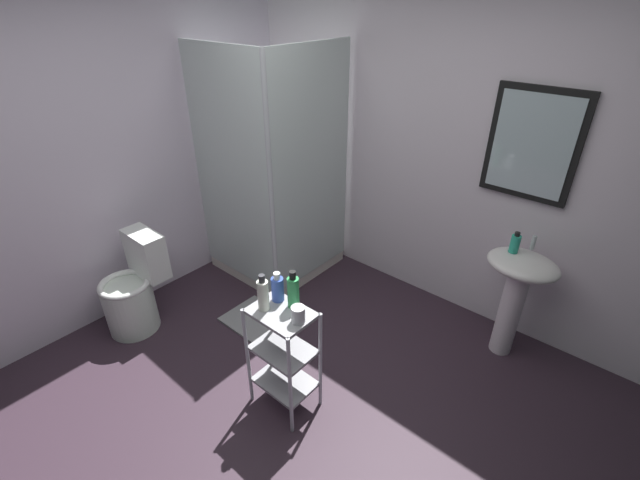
{
  "coord_description": "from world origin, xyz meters",
  "views": [
    {
      "loc": [
        1.31,
        -1.13,
        2.3
      ],
      "look_at": [
        -0.38,
        0.84,
        0.79
      ],
      "focal_mm": 24.12,
      "sensor_mm": 36.0,
      "label": 1
    }
  ],
  "objects_px": {
    "storage_cart": "(283,351)",
    "shampoo_bottle_blue": "(278,288)",
    "lotion_bottle_white": "(263,294)",
    "toilet": "(134,292)",
    "body_wash_bottle_green": "(293,291)",
    "hand_soap_bottle": "(515,243)",
    "pedestal_sink": "(517,285)",
    "bath_mat": "(261,323)",
    "rinse_cup": "(298,315)",
    "shower_stall": "(276,227)"
  },
  "relations": [
    {
      "from": "toilet",
      "to": "bath_mat",
      "type": "distance_m",
      "value": 1.0
    },
    {
      "from": "toilet",
      "to": "bath_mat",
      "type": "bearing_deg",
      "value": 40.3
    },
    {
      "from": "shower_stall",
      "to": "pedestal_sink",
      "type": "distance_m",
      "value": 2.03
    },
    {
      "from": "toilet",
      "to": "storage_cart",
      "type": "xyz_separation_m",
      "value": [
        1.4,
        0.21,
        0.12
      ]
    },
    {
      "from": "storage_cart",
      "to": "hand_soap_bottle",
      "type": "distance_m",
      "value": 1.64
    },
    {
      "from": "hand_soap_bottle",
      "to": "body_wash_bottle_green",
      "type": "xyz_separation_m",
      "value": [
        -0.77,
        -1.29,
        -0.03
      ]
    },
    {
      "from": "shower_stall",
      "to": "rinse_cup",
      "type": "height_order",
      "value": "shower_stall"
    },
    {
      "from": "hand_soap_bottle",
      "to": "storage_cart",
      "type": "bearing_deg",
      "value": -119.98
    },
    {
      "from": "pedestal_sink",
      "to": "bath_mat",
      "type": "height_order",
      "value": "pedestal_sink"
    },
    {
      "from": "pedestal_sink",
      "to": "toilet",
      "type": "bearing_deg",
      "value": -145.22
    },
    {
      "from": "storage_cart",
      "to": "bath_mat",
      "type": "relative_size",
      "value": 1.23
    },
    {
      "from": "toilet",
      "to": "shampoo_bottle_blue",
      "type": "height_order",
      "value": "shampoo_bottle_blue"
    },
    {
      "from": "shampoo_bottle_blue",
      "to": "bath_mat",
      "type": "xyz_separation_m",
      "value": [
        -0.58,
        0.34,
        -0.81
      ]
    },
    {
      "from": "shampoo_bottle_blue",
      "to": "lotion_bottle_white",
      "type": "bearing_deg",
      "value": -90.74
    },
    {
      "from": "storage_cart",
      "to": "shampoo_bottle_blue",
      "type": "height_order",
      "value": "shampoo_bottle_blue"
    },
    {
      "from": "pedestal_sink",
      "to": "toilet",
      "type": "xyz_separation_m",
      "value": [
        -2.27,
        -1.58,
        -0.26
      ]
    },
    {
      "from": "hand_soap_bottle",
      "to": "toilet",
      "type": "bearing_deg",
      "value": -144.17
    },
    {
      "from": "pedestal_sink",
      "to": "rinse_cup",
      "type": "xyz_separation_m",
      "value": [
        -0.74,
        -1.36,
        0.21
      ]
    },
    {
      "from": "hand_soap_bottle",
      "to": "shampoo_bottle_blue",
      "type": "relative_size",
      "value": 0.78
    },
    {
      "from": "pedestal_sink",
      "to": "rinse_cup",
      "type": "height_order",
      "value": "rinse_cup"
    },
    {
      "from": "shower_stall",
      "to": "bath_mat",
      "type": "relative_size",
      "value": 3.33
    },
    {
      "from": "body_wash_bottle_green",
      "to": "hand_soap_bottle",
      "type": "bearing_deg",
      "value": 59.04
    },
    {
      "from": "hand_soap_bottle",
      "to": "bath_mat",
      "type": "height_order",
      "value": "hand_soap_bottle"
    },
    {
      "from": "toilet",
      "to": "hand_soap_bottle",
      "type": "distance_m",
      "value": 2.76
    },
    {
      "from": "body_wash_bottle_green",
      "to": "rinse_cup",
      "type": "xyz_separation_m",
      "value": [
        0.11,
        -0.08,
        -0.05
      ]
    },
    {
      "from": "toilet",
      "to": "shampoo_bottle_blue",
      "type": "xyz_separation_m",
      "value": [
        1.31,
        0.28,
        0.51
      ]
    },
    {
      "from": "shower_stall",
      "to": "storage_cart",
      "type": "xyz_separation_m",
      "value": [
        1.12,
        -1.04,
        -0.03
      ]
    },
    {
      "from": "pedestal_sink",
      "to": "shampoo_bottle_blue",
      "type": "distance_m",
      "value": 1.64
    },
    {
      "from": "hand_soap_bottle",
      "to": "lotion_bottle_white",
      "type": "height_order",
      "value": "lotion_bottle_white"
    },
    {
      "from": "lotion_bottle_white",
      "to": "shampoo_bottle_blue",
      "type": "height_order",
      "value": "lotion_bottle_white"
    },
    {
      "from": "shower_stall",
      "to": "bath_mat",
      "type": "height_order",
      "value": "shower_stall"
    },
    {
      "from": "toilet",
      "to": "shampoo_bottle_blue",
      "type": "distance_m",
      "value": 1.43
    },
    {
      "from": "lotion_bottle_white",
      "to": "shower_stall",
      "type": "bearing_deg",
      "value": 133.71
    },
    {
      "from": "hand_soap_bottle",
      "to": "bath_mat",
      "type": "bearing_deg",
      "value": -146.57
    },
    {
      "from": "body_wash_bottle_green",
      "to": "bath_mat",
      "type": "height_order",
      "value": "body_wash_bottle_green"
    },
    {
      "from": "shower_stall",
      "to": "shampoo_bottle_blue",
      "type": "bearing_deg",
      "value": -43.17
    },
    {
      "from": "rinse_cup",
      "to": "storage_cart",
      "type": "bearing_deg",
      "value": -178.44
    },
    {
      "from": "body_wash_bottle_green",
      "to": "pedestal_sink",
      "type": "bearing_deg",
      "value": 56.37
    },
    {
      "from": "storage_cart",
      "to": "lotion_bottle_white",
      "type": "distance_m",
      "value": 0.42
    },
    {
      "from": "pedestal_sink",
      "to": "bath_mat",
      "type": "bearing_deg",
      "value": -148.08
    },
    {
      "from": "rinse_cup",
      "to": "body_wash_bottle_green",
      "type": "bearing_deg",
      "value": 144.08
    },
    {
      "from": "body_wash_bottle_green",
      "to": "shampoo_bottle_blue",
      "type": "distance_m",
      "value": 0.11
    },
    {
      "from": "hand_soap_bottle",
      "to": "body_wash_bottle_green",
      "type": "relative_size",
      "value": 0.62
    },
    {
      "from": "lotion_bottle_white",
      "to": "toilet",
      "type": "bearing_deg",
      "value": -172.68
    },
    {
      "from": "toilet",
      "to": "lotion_bottle_white",
      "type": "height_order",
      "value": "lotion_bottle_white"
    },
    {
      "from": "storage_cart",
      "to": "shampoo_bottle_blue",
      "type": "xyz_separation_m",
      "value": [
        -0.09,
        0.07,
        0.38
      ]
    },
    {
      "from": "storage_cart",
      "to": "body_wash_bottle_green",
      "type": "relative_size",
      "value": 3.11
    },
    {
      "from": "toilet",
      "to": "storage_cart",
      "type": "height_order",
      "value": "toilet"
    },
    {
      "from": "lotion_bottle_white",
      "to": "shampoo_bottle_blue",
      "type": "xyz_separation_m",
      "value": [
        0.0,
        0.11,
        -0.02
      ]
    },
    {
      "from": "shower_stall",
      "to": "hand_soap_bottle",
      "type": "distance_m",
      "value": 1.99
    }
  ]
}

